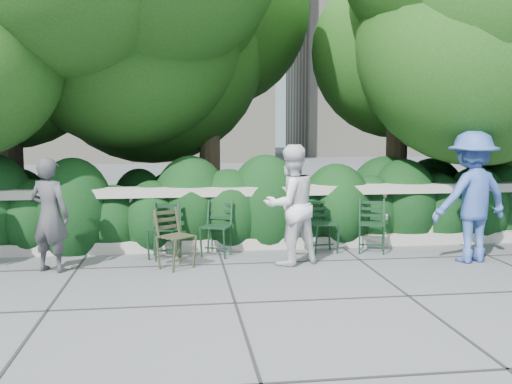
{
  "coord_description": "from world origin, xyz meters",
  "views": [
    {
      "loc": [
        -1.09,
        -7.07,
        1.94
      ],
      "look_at": [
        0.0,
        1.0,
        1.0
      ],
      "focal_mm": 40.0,
      "sensor_mm": 36.0,
      "label": 1
    }
  ],
  "objects": [
    {
      "name": "ground",
      "position": [
        0.0,
        0.0,
        0.0
      ],
      "size": [
        90.0,
        90.0,
        0.0
      ],
      "primitive_type": "plane",
      "color": "#4F5056",
      "rests_on": "ground"
    },
    {
      "name": "balustrade",
      "position": [
        0.0,
        1.8,
        0.49
      ],
      "size": [
        12.0,
        0.44,
        1.0
      ],
      "color": "#9E998E",
      "rests_on": "ground"
    },
    {
      "name": "shrub_hedge",
      "position": [
        0.0,
        3.0,
        0.0
      ],
      "size": [
        15.0,
        2.6,
        1.7
      ],
      "primitive_type": null,
      "color": "black",
      "rests_on": "ground"
    },
    {
      "name": "tree_canopy",
      "position": [
        0.69,
        3.19,
        3.96
      ],
      "size": [
        15.04,
        6.52,
        6.78
      ],
      "color": "#3F3023",
      "rests_on": "ground"
    },
    {
      "name": "chair_a",
      "position": [
        -1.37,
        1.16,
        0.0
      ],
      "size": [
        0.54,
        0.57,
        0.84
      ],
      "primitive_type": null,
      "rotation": [
        0.0,
        0.0,
        -0.23
      ],
      "color": "black",
      "rests_on": "ground"
    },
    {
      "name": "chair_b",
      "position": [
        -0.61,
        1.2,
        0.0
      ],
      "size": [
        0.59,
        0.61,
        0.84
      ],
      "primitive_type": null,
      "rotation": [
        0.0,
        0.0,
        -0.38
      ],
      "color": "black",
      "rests_on": "ground"
    },
    {
      "name": "chair_c",
      "position": [
        1.11,
        1.22,
        0.0
      ],
      "size": [
        0.51,
        0.54,
        0.84
      ],
      "primitive_type": null,
      "rotation": [
        0.0,
        0.0,
        0.15
      ],
      "color": "black",
      "rests_on": "ground"
    },
    {
      "name": "chair_d",
      "position": [
        -1.27,
        1.11,
        0.0
      ],
      "size": [
        0.45,
        0.49,
        0.84
      ],
      "primitive_type": null,
      "rotation": [
        0.0,
        0.0,
        0.03
      ],
      "color": "black",
      "rests_on": "ground"
    },
    {
      "name": "chair_e",
      "position": [
        1.79,
        1.12,
        0.0
      ],
      "size": [
        0.57,
        0.59,
        0.84
      ],
      "primitive_type": null,
      "rotation": [
        0.0,
        0.0,
        -0.31
      ],
      "color": "black",
      "rests_on": "ground"
    },
    {
      "name": "chair_weathered",
      "position": [
        -1.05,
        0.55,
        0.0
      ],
      "size": [
        0.65,
        0.65,
        0.84
      ],
      "primitive_type": null,
      "rotation": [
        0.0,
        0.0,
        0.7
      ],
      "color": "black",
      "rests_on": "ground"
    },
    {
      "name": "person_woman_grey",
      "position": [
        -2.81,
        0.73,
        0.77
      ],
      "size": [
        0.66,
        0.57,
        1.54
      ],
      "primitive_type": "imported",
      "rotation": [
        0.0,
        0.0,
        2.72
      ],
      "color": "#38383D",
      "rests_on": "ground"
    },
    {
      "name": "person_casual_man",
      "position": [
        0.45,
        0.71,
        0.84
      ],
      "size": [
        1.0,
        0.9,
        1.69
      ],
      "primitive_type": "imported",
      "rotation": [
        0.0,
        0.0,
        3.53
      ],
      "color": "silver",
      "rests_on": "ground"
    },
    {
      "name": "person_older_blue",
      "position": [
        3.04,
        0.52,
        0.94
      ],
      "size": [
        1.34,
        0.95,
        1.87
      ],
      "primitive_type": "imported",
      "rotation": [
        0.0,
        0.0,
        3.37
      ],
      "color": "#33519B",
      "rests_on": "ground"
    }
  ]
}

